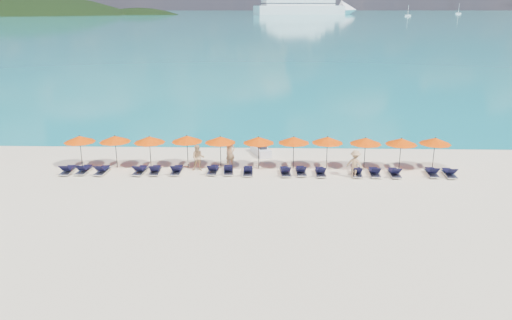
{
  "coord_description": "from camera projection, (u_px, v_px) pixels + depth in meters",
  "views": [
    {
      "loc": [
        0.85,
        -27.26,
        10.63
      ],
      "look_at": [
        0.0,
        3.0,
        1.2
      ],
      "focal_mm": 35.0,
      "sensor_mm": 36.0,
      "label": 1
    }
  ],
  "objects": [
    {
      "name": "umbrella_10",
      "position": [
        435.0,
        141.0,
        33.03
      ],
      "size": [
        2.1,
        2.1,
        2.28
      ],
      "color": "black",
      "rests_on": "ground"
    },
    {
      "name": "lounger_11",
      "position": [
        320.0,
        172.0,
        32.48
      ],
      "size": [
        0.62,
        1.7,
        0.66
      ],
      "rotation": [
        0.0,
        0.0,
        0.0
      ],
      "color": "silver",
      "rests_on": "ground"
    },
    {
      "name": "sea",
      "position": [
        270.0,
        13.0,
        659.09
      ],
      "size": [
        1600.0,
        1300.0,
        0.01
      ],
      "primitive_type": "cube",
      "color": "#1FA9B2",
      "rests_on": "ground"
    },
    {
      "name": "lounger_15",
      "position": [
        432.0,
        172.0,
        32.41
      ],
      "size": [
        0.72,
        1.73,
        0.66
      ],
      "rotation": [
        0.0,
        0.0,
        -0.06
      ],
      "color": "silver",
      "rests_on": "ground"
    },
    {
      "name": "lounger_14",
      "position": [
        395.0,
        173.0,
        32.33
      ],
      "size": [
        0.65,
        1.71,
        0.66
      ],
      "rotation": [
        0.0,
        0.0,
        -0.01
      ],
      "color": "silver",
      "rests_on": "ground"
    },
    {
      "name": "lounger_4",
      "position": [
        155.0,
        170.0,
        32.82
      ],
      "size": [
        0.71,
        1.73,
        0.66
      ],
      "rotation": [
        0.0,
        0.0,
        0.06
      ],
      "color": "silver",
      "rests_on": "ground"
    },
    {
      "name": "lounger_12",
      "position": [
        357.0,
        172.0,
        32.44
      ],
      "size": [
        0.74,
        1.74,
        0.66
      ],
      "rotation": [
        0.0,
        0.0,
        -0.07
      ],
      "color": "silver",
      "rests_on": "ground"
    },
    {
      "name": "beachgoer_b",
      "position": [
        198.0,
        158.0,
        33.2
      ],
      "size": [
        0.88,
        0.53,
        1.78
      ],
      "primitive_type": "imported",
      "rotation": [
        0.0,
        0.0,
        0.04
      ],
      "color": "tan",
      "rests_on": "ground"
    },
    {
      "name": "lounger_7",
      "position": [
        228.0,
        170.0,
        32.86
      ],
      "size": [
        0.76,
        1.75,
        0.66
      ],
      "rotation": [
        0.0,
        0.0,
        0.08
      ],
      "color": "silver",
      "rests_on": "ground"
    },
    {
      "name": "umbrella_7",
      "position": [
        328.0,
        140.0,
        33.28
      ],
      "size": [
        2.1,
        2.1,
        2.28
      ],
      "color": "black",
      "rests_on": "ground"
    },
    {
      "name": "lounger_9",
      "position": [
        285.0,
        171.0,
        32.57
      ],
      "size": [
        0.76,
        1.75,
        0.66
      ],
      "rotation": [
        0.0,
        0.0,
        0.09
      ],
      "color": "silver",
      "rests_on": "ground"
    },
    {
      "name": "lounger_1",
      "position": [
        84.0,
        170.0,
        32.92
      ],
      "size": [
        0.72,
        1.74,
        0.66
      ],
      "rotation": [
        0.0,
        0.0,
        -0.06
      ],
      "color": "silver",
      "rests_on": "ground"
    },
    {
      "name": "jetski",
      "position": [
        261.0,
        150.0,
        36.92
      ],
      "size": [
        1.65,
        2.55,
        0.85
      ],
      "rotation": [
        0.0,
        0.0,
        0.35
      ],
      "color": "white",
      "rests_on": "ground"
    },
    {
      "name": "cruise_ship",
      "position": [
        309.0,
        6.0,
        579.36
      ],
      "size": [
        127.91,
        69.31,
        36.2
      ],
      "rotation": [
        0.0,
        0.0,
        0.4
      ],
      "color": "white",
      "rests_on": "ground"
    },
    {
      "name": "lounger_0",
      "position": [
        68.0,
        170.0,
        32.85
      ],
      "size": [
        0.66,
        1.71,
        0.66
      ],
      "rotation": [
        0.0,
        0.0,
        0.02
      ],
      "color": "silver",
      "rests_on": "ground"
    },
    {
      "name": "lounger_13",
      "position": [
        375.0,
        172.0,
        32.42
      ],
      "size": [
        0.71,
        1.73,
        0.66
      ],
      "rotation": [
        0.0,
        0.0,
        -0.05
      ],
      "color": "silver",
      "rests_on": "ground"
    },
    {
      "name": "sailboat_near",
      "position": [
        408.0,
        15.0,
        490.74
      ],
      "size": [
        5.69,
        1.9,
        10.43
      ],
      "color": "white",
      "rests_on": "ground"
    },
    {
      "name": "lounger_6",
      "position": [
        213.0,
        170.0,
        32.89
      ],
      "size": [
        0.73,
        1.74,
        0.66
      ],
      "rotation": [
        0.0,
        0.0,
        -0.06
      ],
      "color": "silver",
      "rests_on": "ground"
    },
    {
      "name": "lounger_10",
      "position": [
        301.0,
        171.0,
        32.67
      ],
      "size": [
        0.69,
        1.72,
        0.66
      ],
      "rotation": [
        0.0,
        0.0,
        0.04
      ],
      "color": "silver",
      "rests_on": "ground"
    },
    {
      "name": "lounger_2",
      "position": [
        102.0,
        170.0,
        32.8
      ],
      "size": [
        0.71,
        1.73,
        0.66
      ],
      "rotation": [
        0.0,
        0.0,
        -0.05
      ],
      "color": "silver",
      "rests_on": "ground"
    },
    {
      "name": "umbrella_6",
      "position": [
        294.0,
        140.0,
        33.29
      ],
      "size": [
        2.1,
        2.1,
        2.28
      ],
      "color": "black",
      "rests_on": "ground"
    },
    {
      "name": "ground",
      "position": [
        255.0,
        195.0,
        29.2
      ],
      "size": [
        1400.0,
        1400.0,
        0.0
      ],
      "primitive_type": "plane",
      "color": "beige"
    },
    {
      "name": "lounger_8",
      "position": [
        248.0,
        171.0,
        32.67
      ],
      "size": [
        0.66,
        1.72,
        0.66
      ],
      "rotation": [
        0.0,
        0.0,
        0.03
      ],
      "color": "silver",
      "rests_on": "ground"
    },
    {
      "name": "sailboat_far",
      "position": [
        458.0,
        13.0,
        594.37
      ],
      "size": [
        6.58,
        2.19,
        12.06
      ],
      "color": "white",
      "rests_on": "ground"
    },
    {
      "name": "beachgoer_a",
      "position": [
        230.0,
        153.0,
        33.93
      ],
      "size": [
        0.85,
        0.8,
        1.96
      ],
      "primitive_type": "imported",
      "rotation": [
        0.0,
        0.0,
        0.63
      ],
      "color": "tan",
      "rests_on": "ground"
    },
    {
      "name": "lounger_16",
      "position": [
        449.0,
        173.0,
        32.26
      ],
      "size": [
        0.68,
        1.72,
        0.66
      ],
      "rotation": [
        0.0,
        0.0,
        -0.04
      ],
      "color": "silver",
      "rests_on": "ground"
    },
    {
      "name": "umbrella_5",
      "position": [
        259.0,
        140.0,
        33.27
      ],
      "size": [
        2.1,
        2.1,
        2.28
      ],
      "color": "black",
      "rests_on": "ground"
    },
    {
      "name": "umbrella_1",
      "position": [
        115.0,
        139.0,
        33.54
      ],
      "size": [
        2.1,
        2.1,
        2.28
      ],
      "color": "black",
      "rests_on": "ground"
    },
    {
      "name": "umbrella_4",
      "position": [
        220.0,
        140.0,
        33.36
      ],
      "size": [
        2.1,
        2.1,
        2.28
      ],
      "color": "black",
      "rests_on": "ground"
    },
    {
      "name": "beachgoer_c",
      "position": [
        355.0,
        164.0,
        31.87
      ],
      "size": [
        1.28,
        1.08,
        1.81
      ],
      "primitive_type": "imported",
      "rotation": [
        0.0,
        0.0,
        2.59
      ],
      "color": "tan",
      "rests_on": "ground"
    },
    {
      "name": "headland_main",
      "position": [
        5.0,
        50.0,
        563.94
      ],
      "size": [
        374.0,
        242.0,
        126.5
      ],
      "color": "black",
      "rests_on": "ground"
    },
    {
      "name": "lounger_3",
      "position": [
        140.0,
        170.0,
        32.8
      ],
      "size": [
        0.78,
        1.75,
        0.66
      ],
      "rotation": [
        0.0,
        0.0,
        -0.09
      ],
      "color": "silver",
      "rests_on": "ground"
    },
    {
      "name": "umbrella_3",
      "position": [
        187.0,
        139.0,
        33.58
      ],
      "size": [
        2.1,
        2.1,
        2.28
      ],
      "color": "black",
      "rests_on": "ground"
    },
    {
      "name": "umbrella_0",
      "position": [
        80.0,
        139.0,
        33.49
      ],
      "size": [
        2.1,
        2.1,
        2.28
      ],
      "color": "black",
      "rests_on": "ground"
    },
    {
      "name": "umbrella_8",
      "position": [
        366.0,
        141.0,
        33.05
      ],
      "size": [
        2.1,
        2.1,
        2.28
      ],
      "color": "black",
      "rests_on": "ground"
    },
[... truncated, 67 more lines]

